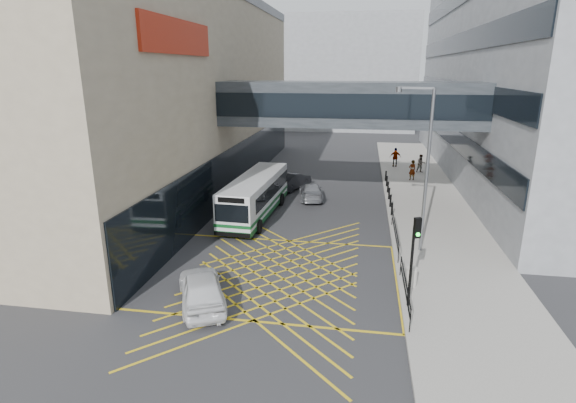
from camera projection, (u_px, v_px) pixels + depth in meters
The scene contains 18 objects.
ground at pixel (275, 273), 22.52m from camera, with size 120.00×120.00×0.00m, color #333335.
building_whsmith at pixel (103, 91), 38.20m from camera, with size 24.17×42.00×16.00m.
building_far at pixel (330, 73), 76.98m from camera, with size 28.00×16.00×18.00m, color gray.
skybridge at pixel (349, 104), 31.25m from camera, with size 20.00×4.10×3.00m.
pavement at pixel (424, 198), 35.26m from camera, with size 6.00×54.00×0.16m, color #9F9A91.
box_junction at pixel (275, 273), 22.52m from camera, with size 12.00×9.00×0.01m.
bus at pixel (256, 195), 30.94m from camera, with size 2.87×10.10×2.80m.
car_white at pixel (202, 288), 19.37m from camera, with size 2.01×4.91×1.56m, color silver.
car_dark at pixel (292, 181), 38.11m from camera, with size 1.78×4.54×1.42m, color black.
car_silver at pixel (311, 191), 35.14m from camera, with size 1.77×4.19×1.30m, color gray.
traffic_light at pixel (414, 249), 18.37m from camera, with size 0.33×0.48×4.02m.
street_lamp at pixel (424, 161), 23.70m from camera, with size 2.00×0.69×8.82m.
litter_bin at pixel (411, 277), 20.80m from camera, with size 0.52×0.52×0.90m, color #ADA89E.
kerb_railings at pixel (399, 251), 22.98m from camera, with size 0.05×12.54×1.00m.
bollards at pixel (389, 190), 35.54m from camera, with size 0.14×10.14×0.90m.
pedestrian_a at pixel (412, 170), 40.45m from camera, with size 0.72×0.52×1.82m, color gray.
pedestrian_b at pixel (421, 164), 43.35m from camera, with size 0.85×0.50×1.74m, color gray.
pedestrian_c at pixel (395, 157), 45.83m from camera, with size 1.15×0.55×1.94m, color gray.
Camera 1 is at (4.03, -20.16, 9.90)m, focal length 28.00 mm.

